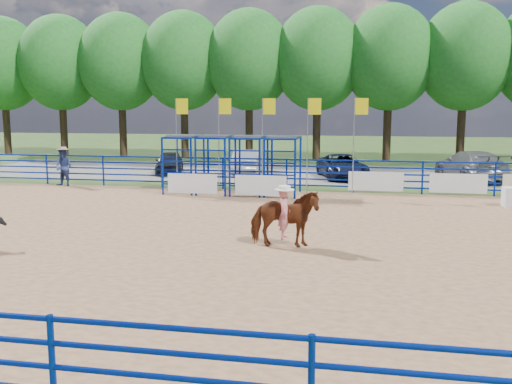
# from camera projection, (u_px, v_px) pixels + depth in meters

# --- Properties ---
(ground) EXTENTS (120.00, 120.00, 0.00)m
(ground) POSITION_uv_depth(u_px,v_px,m) (239.00, 241.00, 16.44)
(ground) COLOR #385221
(ground) RESTS_ON ground
(arena_dirt) EXTENTS (30.00, 20.00, 0.02)m
(arena_dirt) POSITION_uv_depth(u_px,v_px,m) (239.00, 241.00, 16.44)
(arena_dirt) COLOR #A07550
(arena_dirt) RESTS_ON ground
(gravel_strip) EXTENTS (40.00, 10.00, 0.01)m
(gravel_strip) POSITION_uv_depth(u_px,v_px,m) (303.00, 173.00, 32.95)
(gravel_strip) COLOR slate
(gravel_strip) RESTS_ON ground
(horse_and_rider) EXTENTS (1.95, 0.99, 2.39)m
(horse_and_rider) POSITION_uv_depth(u_px,v_px,m) (284.00, 216.00, 15.55)
(horse_and_rider) COLOR #672E14
(horse_and_rider) RESTS_ON arena_dirt
(spectator_cowboy) EXTENTS (0.97, 0.80, 1.88)m
(spectator_cowboy) POSITION_uv_depth(u_px,v_px,m) (64.00, 167.00, 27.50)
(spectator_cowboy) COLOR navy
(spectator_cowboy) RESTS_ON arena_dirt
(car_a) EXTENTS (2.46, 3.99, 1.27)m
(car_a) POSITION_uv_depth(u_px,v_px,m) (169.00, 162.00, 32.86)
(car_a) COLOR black
(car_a) RESTS_ON gravel_strip
(car_b) EXTENTS (1.63, 4.25, 1.38)m
(car_b) POSITION_uv_depth(u_px,v_px,m) (249.00, 161.00, 32.87)
(car_b) COLOR gray
(car_b) RESTS_ON gravel_strip
(car_c) EXTENTS (3.26, 5.02, 1.28)m
(car_c) POSITION_uv_depth(u_px,v_px,m) (342.00, 166.00, 30.66)
(car_c) COLOR black
(car_c) RESTS_ON gravel_strip
(car_d) EXTENTS (3.50, 5.69, 1.54)m
(car_d) POSITION_uv_depth(u_px,v_px,m) (470.00, 165.00, 29.95)
(car_d) COLOR #5F5F62
(car_d) RESTS_ON gravel_strip
(perimeter_fence) EXTENTS (30.10, 20.10, 1.50)m
(perimeter_fence) POSITION_uv_depth(u_px,v_px,m) (239.00, 216.00, 16.33)
(perimeter_fence) COLOR #062191
(perimeter_fence) RESTS_ON ground
(chute_assembly) EXTENTS (19.32, 2.41, 4.20)m
(chute_assembly) POSITION_uv_depth(u_px,v_px,m) (241.00, 166.00, 25.19)
(chute_assembly) COLOR #062191
(chute_assembly) RESTS_ON ground
(treeline) EXTENTS (56.40, 6.40, 11.24)m
(treeline) POSITION_uv_depth(u_px,v_px,m) (318.00, 54.00, 40.56)
(treeline) COLOR #3F2B19
(treeline) RESTS_ON ground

